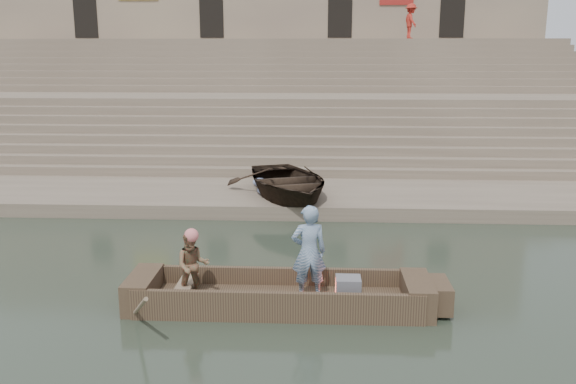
# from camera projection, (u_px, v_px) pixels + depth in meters

# --- Properties ---
(ground) EXTENTS (120.00, 120.00, 0.00)m
(ground) POSITION_uv_depth(u_px,v_px,m) (108.00, 307.00, 11.48)
(ground) COLOR #242F23
(ground) RESTS_ON ground
(lower_landing) EXTENTS (32.00, 4.00, 0.40)m
(lower_landing) POSITION_uv_depth(u_px,v_px,m) (193.00, 196.00, 19.21)
(lower_landing) COLOR #81715C
(lower_landing) RESTS_ON ground
(mid_landing) EXTENTS (32.00, 3.00, 2.80)m
(mid_landing) POSITION_uv_depth(u_px,v_px,m) (227.00, 128.00, 26.23)
(mid_landing) COLOR #81715C
(mid_landing) RESTS_ON ground
(upper_landing) EXTENTS (32.00, 3.00, 5.20)m
(upper_landing) POSITION_uv_depth(u_px,v_px,m) (246.00, 89.00, 32.77)
(upper_landing) COLOR #81715C
(upper_landing) RESTS_ON ground
(ghat_steps) EXTENTS (32.00, 11.00, 5.20)m
(ghat_steps) POSITION_uv_depth(u_px,v_px,m) (233.00, 115.00, 27.78)
(ghat_steps) COLOR #81715C
(ghat_steps) RESTS_ON ground
(building_wall) EXTENTS (32.00, 5.07, 11.20)m
(building_wall) POSITION_uv_depth(u_px,v_px,m) (253.00, 33.00, 35.97)
(building_wall) COLOR #9B8769
(building_wall) RESTS_ON ground
(main_rowboat) EXTENTS (5.00, 1.30, 0.22)m
(main_rowboat) POSITION_uv_depth(u_px,v_px,m) (279.00, 302.00, 11.41)
(main_rowboat) COLOR brown
(main_rowboat) RESTS_ON ground
(rowboat_trim) EXTENTS (6.04, 2.63, 1.94)m
(rowboat_trim) POSITION_uv_depth(u_px,v_px,m) (290.00, 293.00, 11.34)
(rowboat_trim) COLOR brown
(rowboat_trim) RESTS_ON ground
(standing_man) EXTENTS (0.71, 0.53, 1.76)m
(standing_man) POSITION_uv_depth(u_px,v_px,m) (309.00, 252.00, 11.15)
(standing_man) COLOR navy
(standing_man) RESTS_ON main_rowboat
(rowing_man) EXTENTS (0.71, 0.61, 1.27)m
(rowing_man) POSITION_uv_depth(u_px,v_px,m) (193.00, 266.00, 11.17)
(rowing_man) COLOR #267242
(rowing_man) RESTS_ON main_rowboat
(television) EXTENTS (0.46, 0.42, 0.40)m
(television) POSITION_uv_depth(u_px,v_px,m) (348.00, 288.00, 11.27)
(television) COLOR slate
(television) RESTS_ON main_rowboat
(beached_rowboat) EXTENTS (4.38, 5.16, 0.91)m
(beached_rowboat) POSITION_uv_depth(u_px,v_px,m) (287.00, 181.00, 18.27)
(beached_rowboat) COLOR #2D2116
(beached_rowboat) RESTS_ON lower_landing
(pedestrian) EXTENTS (0.85, 1.22, 1.71)m
(pedestrian) POSITION_uv_depth(u_px,v_px,m) (411.00, 21.00, 30.70)
(pedestrian) COLOR #B2291E
(pedestrian) RESTS_ON upper_landing
(cloth_bundles) EXTENTS (10.31, 1.97, 0.26)m
(cloth_bundles) POSITION_uv_depth(u_px,v_px,m) (109.00, 187.00, 19.06)
(cloth_bundles) COLOR #3F5999
(cloth_bundles) RESTS_ON lower_landing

